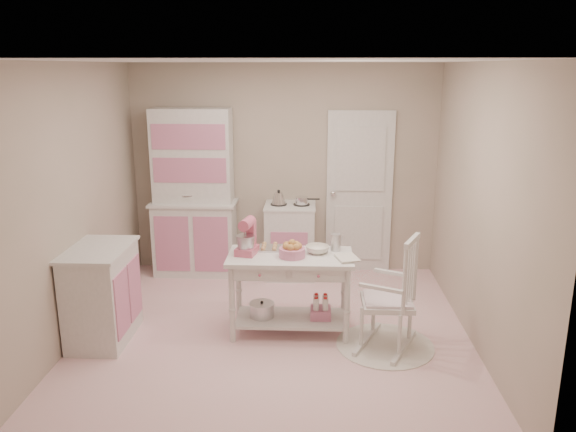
{
  "coord_description": "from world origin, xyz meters",
  "views": [
    {
      "loc": [
        0.36,
        -5.04,
        2.56
      ],
      "look_at": [
        0.11,
        0.56,
        1.06
      ],
      "focal_mm": 35.0,
      "sensor_mm": 36.0,
      "label": 1
    }
  ],
  "objects_px": {
    "hutch": "(193,193)",
    "stand_mixer": "(247,237)",
    "stove": "(290,240)",
    "rocking_chair": "(388,292)",
    "base_cabinet": "(102,294)",
    "work_table": "(290,294)",
    "bread_basket": "(292,252)"
  },
  "relations": [
    {
      "from": "hutch",
      "to": "rocking_chair",
      "type": "height_order",
      "value": "hutch"
    },
    {
      "from": "stand_mixer",
      "to": "work_table",
      "type": "bearing_deg",
      "value": 9.71
    },
    {
      "from": "bread_basket",
      "to": "stove",
      "type": "bearing_deg",
      "value": 93.0
    },
    {
      "from": "stove",
      "to": "rocking_chair",
      "type": "bearing_deg",
      "value": -61.86
    },
    {
      "from": "stand_mixer",
      "to": "bread_basket",
      "type": "bearing_deg",
      "value": 3.4
    },
    {
      "from": "base_cabinet",
      "to": "rocking_chair",
      "type": "height_order",
      "value": "rocking_chair"
    },
    {
      "from": "hutch",
      "to": "rocking_chair",
      "type": "relative_size",
      "value": 1.89
    },
    {
      "from": "rocking_chair",
      "to": "bread_basket",
      "type": "height_order",
      "value": "rocking_chair"
    },
    {
      "from": "stand_mixer",
      "to": "base_cabinet",
      "type": "bearing_deg",
      "value": -157.41
    },
    {
      "from": "stove",
      "to": "work_table",
      "type": "xyz_separation_m",
      "value": [
        0.06,
        -1.55,
        -0.06
      ]
    },
    {
      "from": "base_cabinet",
      "to": "stove",
      "type": "bearing_deg",
      "value": 45.89
    },
    {
      "from": "rocking_chair",
      "to": "work_table",
      "type": "xyz_separation_m",
      "value": [
        -0.91,
        0.27,
        -0.15
      ]
    },
    {
      "from": "stove",
      "to": "rocking_chair",
      "type": "height_order",
      "value": "rocking_chair"
    },
    {
      "from": "stove",
      "to": "rocking_chair",
      "type": "relative_size",
      "value": 0.84
    },
    {
      "from": "rocking_chair",
      "to": "stand_mixer",
      "type": "relative_size",
      "value": 3.24
    },
    {
      "from": "stove",
      "to": "work_table",
      "type": "relative_size",
      "value": 0.77
    },
    {
      "from": "bread_basket",
      "to": "rocking_chair",
      "type": "bearing_deg",
      "value": -13.65
    },
    {
      "from": "work_table",
      "to": "bread_basket",
      "type": "bearing_deg",
      "value": -68.2
    },
    {
      "from": "hutch",
      "to": "rocking_chair",
      "type": "xyz_separation_m",
      "value": [
        2.17,
        -1.87,
        -0.49
      ]
    },
    {
      "from": "rocking_chair",
      "to": "work_table",
      "type": "height_order",
      "value": "rocking_chair"
    },
    {
      "from": "hutch",
      "to": "stand_mixer",
      "type": "bearing_deg",
      "value": -61.9
    },
    {
      "from": "hutch",
      "to": "base_cabinet",
      "type": "bearing_deg",
      "value": -105.92
    },
    {
      "from": "hutch",
      "to": "stand_mixer",
      "type": "relative_size",
      "value": 6.12
    },
    {
      "from": "base_cabinet",
      "to": "work_table",
      "type": "bearing_deg",
      "value": 7.17
    },
    {
      "from": "base_cabinet",
      "to": "rocking_chair",
      "type": "distance_m",
      "value": 2.69
    },
    {
      "from": "work_table",
      "to": "stand_mixer",
      "type": "distance_m",
      "value": 0.71
    },
    {
      "from": "hutch",
      "to": "base_cabinet",
      "type": "relative_size",
      "value": 2.26
    },
    {
      "from": "stand_mixer",
      "to": "stove",
      "type": "bearing_deg",
      "value": 89.33
    },
    {
      "from": "rocking_chair",
      "to": "bread_basket",
      "type": "xyz_separation_m",
      "value": [
        -0.89,
        0.22,
        0.3
      ]
    },
    {
      "from": "stove",
      "to": "work_table",
      "type": "height_order",
      "value": "stove"
    },
    {
      "from": "stove",
      "to": "base_cabinet",
      "type": "height_order",
      "value": "same"
    },
    {
      "from": "stove",
      "to": "base_cabinet",
      "type": "xyz_separation_m",
      "value": [
        -1.72,
        -1.77,
        0.0
      ]
    }
  ]
}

